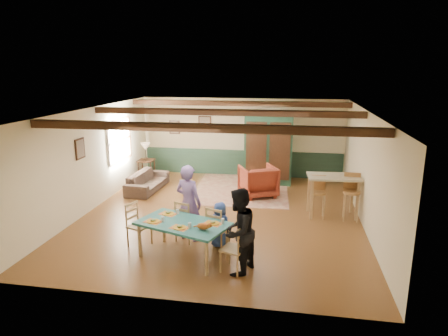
% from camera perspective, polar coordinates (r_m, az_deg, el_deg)
% --- Properties ---
extents(floor, '(8.00, 8.00, 0.00)m').
position_cam_1_polar(floor, '(10.44, -0.38, -6.68)').
color(floor, brown).
rests_on(floor, ground).
extents(wall_back, '(7.00, 0.02, 2.70)m').
position_cam_1_polar(wall_back, '(13.91, 2.53, 4.38)').
color(wall_back, beige).
rests_on(wall_back, floor).
extents(wall_left, '(0.02, 8.00, 2.70)m').
position_cam_1_polar(wall_left, '(11.18, -18.34, 1.24)').
color(wall_left, beige).
rests_on(wall_left, floor).
extents(wall_right, '(0.02, 8.00, 2.70)m').
position_cam_1_polar(wall_right, '(10.04, 19.67, -0.29)').
color(wall_right, beige).
rests_on(wall_right, floor).
extents(ceiling, '(7.00, 8.00, 0.02)m').
position_cam_1_polar(ceiling, '(9.80, -0.40, 8.23)').
color(ceiling, silver).
rests_on(ceiling, wall_back).
extents(wainscot_back, '(6.95, 0.03, 0.90)m').
position_cam_1_polar(wainscot_back, '(14.07, 2.48, 0.75)').
color(wainscot_back, '#1E3729').
rests_on(wainscot_back, floor).
extents(ceiling_beam_front, '(6.95, 0.16, 0.16)m').
position_cam_1_polar(ceiling_beam_front, '(7.58, -3.49, 5.76)').
color(ceiling_beam_front, black).
rests_on(ceiling_beam_front, ceiling).
extents(ceiling_beam_mid, '(6.95, 0.16, 0.16)m').
position_cam_1_polar(ceiling_beam_mid, '(10.21, 0.00, 7.96)').
color(ceiling_beam_mid, black).
rests_on(ceiling_beam_mid, ceiling).
extents(ceiling_beam_back, '(6.95, 0.16, 0.16)m').
position_cam_1_polar(ceiling_beam_back, '(12.76, 2.01, 9.20)').
color(ceiling_beam_back, black).
rests_on(ceiling_beam_back, ceiling).
extents(window_left, '(0.06, 1.60, 1.30)m').
position_cam_1_polar(window_left, '(12.62, -14.71, 3.84)').
color(window_left, white).
rests_on(window_left, wall_left).
extents(picture_left_wall, '(0.04, 0.42, 0.52)m').
position_cam_1_polar(picture_left_wall, '(10.58, -19.86, 2.62)').
color(picture_left_wall, tan).
rests_on(picture_left_wall, wall_left).
extents(picture_back_a, '(0.45, 0.04, 0.55)m').
position_cam_1_polar(picture_back_a, '(14.03, -2.77, 6.32)').
color(picture_back_a, tan).
rests_on(picture_back_a, wall_back).
extents(picture_back_b, '(0.38, 0.04, 0.48)m').
position_cam_1_polar(picture_back_b, '(14.33, -7.08, 5.79)').
color(picture_back_b, tan).
rests_on(picture_back_b, wall_back).
extents(dining_table, '(2.00, 1.52, 0.74)m').
position_cam_1_polar(dining_table, '(8.13, -5.84, -10.22)').
color(dining_table, '#1E5F5C').
rests_on(dining_table, floor).
extents(dining_chair_far_left, '(0.53, 0.55, 0.94)m').
position_cam_1_polar(dining_chair_far_left, '(8.83, -5.32, -7.46)').
color(dining_chair_far_left, '#A07D50').
rests_on(dining_chair_far_left, floor).
extents(dining_chair_far_right, '(0.53, 0.55, 0.94)m').
position_cam_1_polar(dining_chair_far_right, '(8.44, -0.85, -8.46)').
color(dining_chair_far_right, '#A07D50').
rests_on(dining_chair_far_right, floor).
extents(dining_chair_end_left, '(0.55, 0.53, 0.94)m').
position_cam_1_polar(dining_chair_end_left, '(8.74, -12.02, -7.96)').
color(dining_chair_end_left, '#A07D50').
rests_on(dining_chair_end_left, floor).
extents(dining_chair_end_right, '(0.55, 0.53, 0.94)m').
position_cam_1_polar(dining_chair_end_right, '(7.55, 1.36, -11.33)').
color(dining_chair_end_right, '#A07D50').
rests_on(dining_chair_end_right, floor).
extents(person_man, '(0.72, 0.59, 1.70)m').
position_cam_1_polar(person_man, '(8.76, -5.08, -4.97)').
color(person_man, '#7E60A5').
rests_on(person_man, floor).
extents(person_woman, '(0.84, 0.95, 1.63)m').
position_cam_1_polar(person_woman, '(7.36, 2.06, -9.06)').
color(person_woman, black).
rests_on(person_woman, floor).
extents(person_child, '(0.56, 0.46, 0.99)m').
position_cam_1_polar(person_child, '(8.49, -0.58, -8.11)').
color(person_child, '#254496').
rests_on(person_child, floor).
extents(cat, '(0.38, 0.25, 0.18)m').
position_cam_1_polar(cat, '(7.59, -2.97, -8.20)').
color(cat, '#BE5921').
rests_on(cat, dining_table).
extents(place_setting_near_left, '(0.47, 0.41, 0.11)m').
position_cam_1_polar(place_setting_near_left, '(8.09, -10.10, -7.23)').
color(place_setting_near_left, gold).
rests_on(place_setting_near_left, dining_table).
extents(place_setting_near_center, '(0.47, 0.41, 0.11)m').
position_cam_1_polar(place_setting_near_center, '(7.72, -6.37, -8.15)').
color(place_setting_near_center, gold).
rests_on(place_setting_near_center, dining_table).
extents(place_setting_far_left, '(0.47, 0.41, 0.11)m').
position_cam_1_polar(place_setting_far_left, '(8.45, -7.99, -6.20)').
color(place_setting_far_left, gold).
rests_on(place_setting_far_left, dining_table).
extents(place_setting_far_right, '(0.47, 0.41, 0.11)m').
position_cam_1_polar(place_setting_far_right, '(7.88, -1.62, -7.60)').
color(place_setting_far_right, gold).
rests_on(place_setting_far_right, dining_table).
extents(area_rug, '(3.02, 3.53, 0.01)m').
position_cam_1_polar(area_rug, '(12.55, 2.49, -3.02)').
color(area_rug, '#C6B58F').
rests_on(area_rug, floor).
extents(armoire, '(1.69, 0.68, 2.38)m').
position_cam_1_polar(armoire, '(13.00, 6.37, 2.89)').
color(armoire, '#173927').
rests_on(armoire, floor).
extents(armchair, '(1.31, 1.33, 0.92)m').
position_cam_1_polar(armchair, '(11.82, 4.88, -1.87)').
color(armchair, '#541810').
rests_on(armchair, floor).
extents(sofa, '(0.84, 1.96, 0.56)m').
position_cam_1_polar(sofa, '(12.63, -10.87, -1.86)').
color(sofa, '#3B2C25').
rests_on(sofa, floor).
extents(end_table, '(0.54, 0.54, 0.64)m').
position_cam_1_polar(end_table, '(14.00, -11.00, -0.12)').
color(end_table, black).
rests_on(end_table, floor).
extents(table_lamp, '(0.33, 0.33, 0.59)m').
position_cam_1_polar(table_lamp, '(13.87, -11.12, 2.34)').
color(table_lamp, beige).
rests_on(table_lamp, end_table).
extents(counter_table, '(1.34, 0.85, 1.07)m').
position_cam_1_polar(counter_table, '(10.55, 15.22, -3.88)').
color(counter_table, beige).
rests_on(counter_table, floor).
extents(bar_stool_left, '(0.39, 0.43, 1.08)m').
position_cam_1_polar(bar_stool_left, '(10.33, 13.31, -4.12)').
color(bar_stool_left, '#AB7742').
rests_on(bar_stool_left, floor).
extents(bar_stool_right, '(0.45, 0.49, 1.18)m').
position_cam_1_polar(bar_stool_right, '(10.39, 17.73, -4.03)').
color(bar_stool_right, '#AB7742').
rests_on(bar_stool_right, floor).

